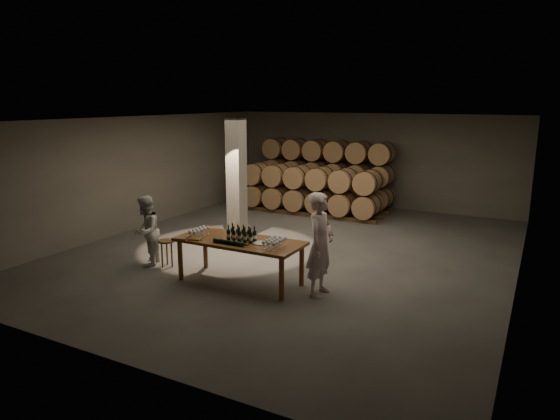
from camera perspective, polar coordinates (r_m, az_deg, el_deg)
The scene contains 15 objects.
room at distance 13.07m, azimuth -4.98°, elevation 3.44°, with size 12.00×12.00×12.00m.
tasting_table at distance 10.08m, azimuth -4.63°, elevation -3.99°, with size 2.60×1.10×0.90m.
barrel_stack_back at distance 17.31m, azimuth 5.36°, elevation 4.31°, with size 4.70×0.95×2.31m.
barrel_stack_front at distance 16.11m, azimuth 3.40°, elevation 2.39°, with size 4.70×0.95×1.57m.
bottle_cluster at distance 9.96m, azimuth -4.43°, elevation -2.89°, with size 0.60×0.23×0.32m.
lying_bottles at distance 9.74m, azimuth -5.82°, elevation -3.70°, with size 0.79×0.09×0.09m.
glass_cluster_left at distance 10.39m, azimuth -9.23°, elevation -2.28°, with size 0.20×0.53×0.18m.
glass_cluster_right at distance 9.53m, azimuth -0.64°, elevation -3.54°, with size 0.30×0.52×0.16m.
plate at distance 9.77m, azimuth -2.15°, elevation -3.81°, with size 0.31×0.31×0.02m, color silver.
notebook_near at distance 10.18m, azimuth -9.69°, elevation -3.26°, with size 0.24×0.19×0.03m, color brown.
notebook_corner at distance 10.34m, azimuth -11.11°, elevation -3.09°, with size 0.25×0.31×0.03m, color brown.
pen at distance 10.08m, azimuth -9.18°, elevation -3.47°, with size 0.01×0.01×0.12m, color black.
stool at distance 11.37m, azimuth -12.85°, elevation -3.91°, with size 0.36×0.36×0.61m.
person_man at distance 9.42m, azimuth 4.63°, elevation -3.94°, with size 0.72×0.47×1.98m, color silver.
person_woman at distance 11.47m, azimuth -15.06°, elevation -2.35°, with size 0.77×0.60×1.59m, color silver.
Camera 1 is at (5.24, -10.62, 3.66)m, focal length 32.00 mm.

